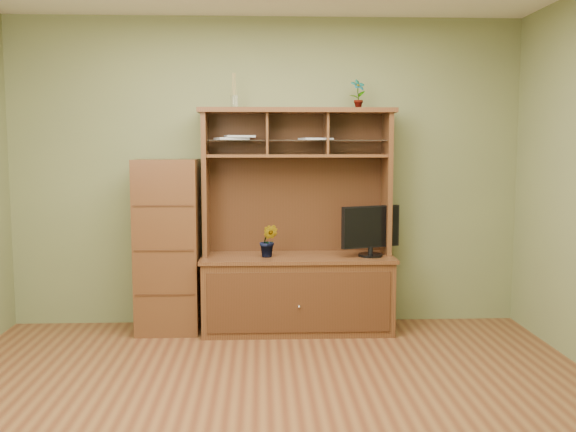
{
  "coord_description": "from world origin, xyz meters",
  "views": [
    {
      "loc": [
        -0.05,
        -3.69,
        1.58
      ],
      "look_at": [
        0.16,
        1.2,
        1.05
      ],
      "focal_mm": 40.0,
      "sensor_mm": 36.0,
      "label": 1
    }
  ],
  "objects": [
    {
      "name": "top_plant",
      "position": [
        0.78,
        1.8,
        2.03
      ],
      "size": [
        0.15,
        0.13,
        0.25
      ],
      "primitive_type": "imported",
      "rotation": [
        0.0,
        0.0,
        0.35
      ],
      "color": "#2E6523",
      "rests_on": "media_hutch"
    },
    {
      "name": "side_cabinet",
      "position": [
        -0.84,
        1.74,
        0.74
      ],
      "size": [
        0.53,
        0.48,
        1.47
      ],
      "color": "#472514",
      "rests_on": "room"
    },
    {
      "name": "room",
      "position": [
        0.0,
        0.0,
        1.35
      ],
      "size": [
        4.54,
        4.04,
        2.74
      ],
      "color": "#572C18",
      "rests_on": "ground"
    },
    {
      "name": "monitor",
      "position": [
        0.88,
        1.65,
        0.88
      ],
      "size": [
        0.52,
        0.24,
        0.43
      ],
      "rotation": [
        0.0,
        0.0,
        0.38
      ],
      "color": "black",
      "rests_on": "media_hutch"
    },
    {
      "name": "reed_diffuser",
      "position": [
        -0.27,
        1.8,
        2.02
      ],
      "size": [
        0.06,
        0.06,
        0.3
      ],
      "color": "silver",
      "rests_on": "media_hutch"
    },
    {
      "name": "magazines",
      "position": [
        -0.04,
        1.81,
        1.65
      ],
      "size": [
        1.03,
        0.28,
        0.04
      ],
      "color": "#A5A6AA",
      "rests_on": "media_hutch"
    },
    {
      "name": "orchid_plant",
      "position": [
        0.01,
        1.65,
        0.79
      ],
      "size": [
        0.18,
        0.16,
        0.28
      ],
      "primitive_type": "imported",
      "rotation": [
        0.0,
        0.0,
        -0.29
      ],
      "color": "#2D5C1F",
      "rests_on": "media_hutch"
    },
    {
      "name": "media_hutch",
      "position": [
        0.26,
        1.73,
        0.52
      ],
      "size": [
        1.66,
        0.61,
        1.9
      ],
      "color": "#472514",
      "rests_on": "room"
    }
  ]
}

